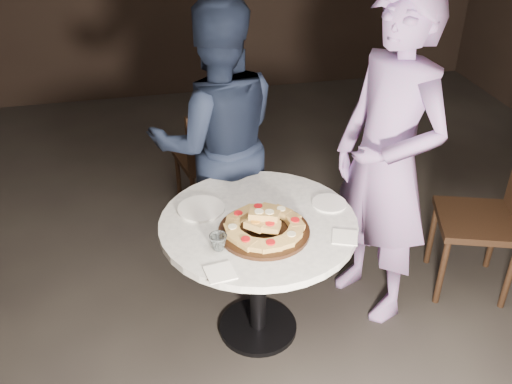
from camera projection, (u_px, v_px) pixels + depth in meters
floor at (270, 336)px, 3.03m from camera, size 7.00×7.00×0.00m
table at (258, 243)px, 2.77m from camera, size 1.22×1.22×0.71m
serving_board at (264, 231)px, 2.62m from camera, size 0.53×0.53×0.02m
focaccia_pile at (264, 225)px, 2.60m from camera, size 0.38×0.37×0.10m
plate_left at (201, 209)px, 2.78m from camera, size 0.27×0.27×0.01m
plate_right at (329, 203)px, 2.82m from camera, size 0.22×0.22×0.01m
water_glass at (218, 242)px, 2.50m from camera, size 0.08×0.08×0.07m
napkin_near at (220, 273)px, 2.38m from camera, size 0.13×0.13×0.01m
napkin_far at (345, 237)px, 2.59m from camera, size 0.15×0.15×0.01m
chair_far at (211, 155)px, 3.75m from camera, size 0.46×0.48×0.83m
chair_right at (497, 211)px, 3.11m from camera, size 0.55×0.54×0.90m
diner_navy at (218, 142)px, 3.20m from camera, size 0.78×0.61×1.60m
diner_teal at (387, 164)px, 2.82m from camera, size 0.63×0.75×1.76m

